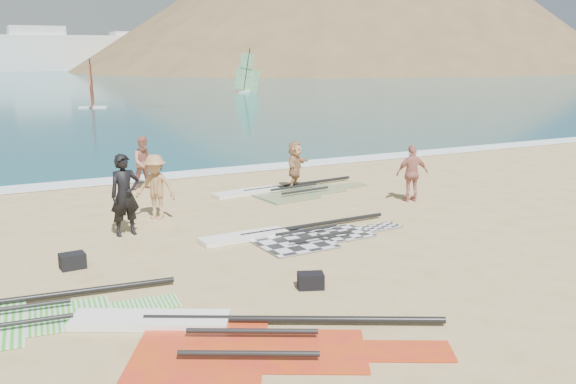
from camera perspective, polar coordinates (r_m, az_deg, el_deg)
name	(u,v)px	position (r m, az deg, el deg)	size (l,w,h in m)	color
ground	(388,279)	(12.96, 8.88, -7.64)	(300.00, 300.00, 0.00)	tan
surf_line	(189,175)	(23.67, -8.77, 1.52)	(300.00, 1.20, 0.04)	white
headland_main	(361,69)	(167.55, 6.49, 10.81)	(143.00, 143.00, 45.00)	brown
headland_minor	(442,67)	(196.59, 13.55, 10.77)	(70.00, 70.00, 28.00)	brown
rig_grey	(290,236)	(15.50, 0.18, -3.94)	(5.19, 2.07, 0.20)	black
rig_orange	(281,192)	(20.37, -0.60, 0.04)	(5.27, 2.27, 0.20)	orange
rig_red	(222,335)	(10.36, -5.93, -12.53)	(5.63, 4.28, 0.20)	red
gear_bag_near	(73,261)	(14.08, -18.61, -5.83)	(0.50, 0.37, 0.32)	black
gear_bag_far	(311,281)	(12.29, 2.03, -7.88)	(0.49, 0.34, 0.29)	black
person_wetsuit	(125,195)	(16.03, -14.30, -0.26)	(0.73, 0.48, 2.01)	black
beachgoer_left	(145,163)	(21.31, -12.62, 2.54)	(0.85, 0.66, 1.74)	#AB6A5A
beachgoer_mid	(155,187)	(17.45, -11.70, 0.45)	(1.13, 0.65, 1.74)	#AC7C4D
beachgoer_back	(412,173)	(19.46, 10.98, 1.64)	(1.00, 0.42, 1.70)	#BC7467
beachgoer_right	(295,165)	(20.84, 0.63, 2.40)	(1.47, 0.47, 1.58)	tan
windsurfer_centre	(92,93)	(53.37, -17.03, 8.38)	(2.21, 2.53, 3.88)	white
windsurfer_right	(247,80)	(70.82, -3.67, 9.91)	(2.47, 2.45, 4.78)	white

